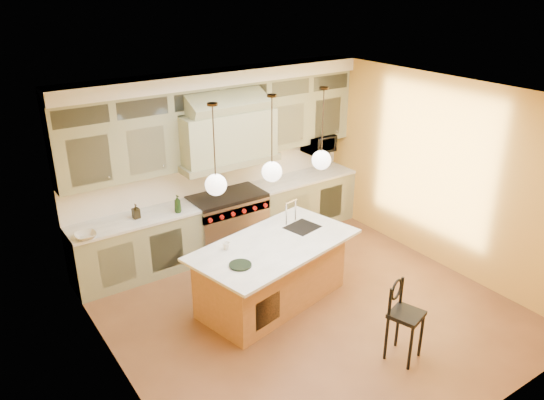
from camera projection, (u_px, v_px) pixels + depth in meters
floor at (307, 309)px, 7.21m from camera, size 5.00×5.00×0.00m
ceiling at (314, 98)px, 6.08m from camera, size 5.00×5.00×0.00m
wall_back at (215, 160)px, 8.54m from camera, size 5.00×0.00×5.00m
wall_front at (483, 308)px, 4.75m from camera, size 5.00×0.00×5.00m
wall_left at (116, 271)px, 5.35m from camera, size 0.00×5.00×5.00m
wall_right at (442, 174)px, 7.94m from camera, size 0.00×5.00×5.00m
back_cabinetry at (223, 165)px, 8.35m from camera, size 5.00×0.77×2.90m
range at (228, 221)px, 8.65m from camera, size 1.20×0.74×0.96m
kitchen_island at (272, 271)px, 7.23m from camera, size 2.47×1.66×1.35m
counter_stool at (404, 316)px, 6.11m from camera, size 0.45×0.45×1.01m
microwave at (319, 143)px, 9.36m from camera, size 0.54×0.37×0.30m
oil_bottle_a at (178, 204)px, 7.83m from camera, size 0.12×0.12×0.27m
oil_bottle_b at (136, 211)px, 7.66m from camera, size 0.10×0.11×0.22m
fruit_bowl at (86, 236)px, 7.10m from camera, size 0.30×0.30×0.07m
cup at (226, 246)px, 6.85m from camera, size 0.11×0.11×0.09m
pendant_left at (216, 182)px, 6.23m from camera, size 0.26×0.26×1.11m
pendant_center at (272, 169)px, 6.65m from camera, size 0.26×0.26×1.11m
pendant_right at (321, 158)px, 7.06m from camera, size 0.26×0.26×1.11m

